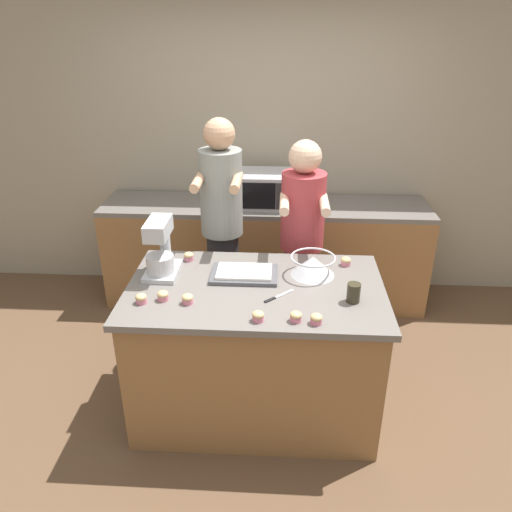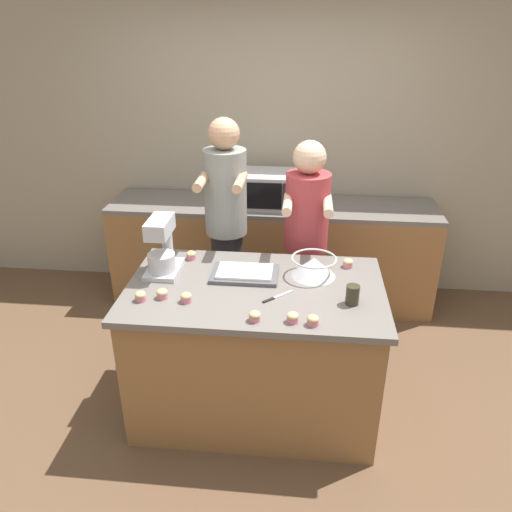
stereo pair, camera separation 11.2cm
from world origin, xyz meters
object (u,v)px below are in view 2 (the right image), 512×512
cupcake_5 (255,316)px  microwave_oven (268,189)px  drinking_glass (353,295)px  cupcake_0 (348,263)px  stand_mixer (162,249)px  person_left (226,231)px  mixing_bowl (314,266)px  knife (276,297)px  cupcake_1 (191,255)px  cupcake_2 (313,320)px  cupcake_7 (186,297)px  cupcake_3 (140,296)px  person_right (306,244)px  baking_tray (245,273)px  cupcake_4 (292,317)px  cupcake_6 (162,294)px

cupcake_5 → microwave_oven: bearing=92.4°
drinking_glass → cupcake_5: 0.57m
cupcake_0 → stand_mixer: bearing=-171.0°
person_left → mixing_bowl: 0.85m
person_left → knife: bearing=-63.9°
cupcake_1 → cupcake_5: same height
cupcake_2 → cupcake_5: same height
cupcake_1 → cupcake_7: (0.09, -0.54, 0.00)m
cupcake_1 → cupcake_3: bearing=-106.9°
cupcake_2 → person_right: bearing=92.4°
cupcake_5 → baking_tray: bearing=102.8°
microwave_oven → person_left: bearing=-109.4°
person_right → cupcake_0: (0.27, -0.42, 0.07)m
baking_tray → cupcake_5: size_ratio=6.45×
person_right → microwave_oven: bearing=115.5°
cupcake_0 → cupcake_4: (-0.33, -0.68, 0.00)m
knife → cupcake_2: cupcake_2 is taller
cupcake_2 → cupcake_7: 0.73m
microwave_oven → drinking_glass: microwave_oven is taller
cupcake_1 → cupcake_2: (0.80, -0.71, 0.00)m
stand_mixer → cupcake_2: (0.93, -0.51, -0.13)m
microwave_oven → cupcake_2: (0.38, -1.82, -0.11)m
cupcake_4 → knife: bearing=112.8°
cupcake_2 → cupcake_4: 0.11m
cupcake_5 → cupcake_6: same height
person_left → cupcake_4: bearing=-64.6°
person_right → cupcake_3: size_ratio=25.47×
person_left → cupcake_0: bearing=-26.3°
cupcake_5 → person_left: bearing=106.2°
knife → mixing_bowl: bearing=54.1°
microwave_oven → cupcake_1: bearing=-110.8°
cupcake_0 → cupcake_4: 0.76m
microwave_oven → cupcake_2: size_ratio=8.07×
cupcake_1 → cupcake_2: same height
knife → cupcake_5: 0.27m
person_right → cupcake_6: size_ratio=25.47×
stand_mixer → cupcake_2: size_ratio=5.67×
baking_tray → cupcake_4: 0.58m
stand_mixer → knife: stand_mixer is taller
baking_tray → cupcake_7: cupcake_7 is taller
mixing_bowl → cupcake_7: size_ratio=4.40×
cupcake_3 → cupcake_4: 0.88m
person_left → mixing_bowl: bearing=-41.7°
mixing_bowl → microwave_oven: (-0.39, 1.26, 0.08)m
knife → cupcake_2: 0.33m
cupcake_0 → mixing_bowl: bearing=-147.4°
person_right → baking_tray: (-0.37, -0.61, 0.06)m
mixing_bowl → microwave_oven: microwave_oven is taller
person_left → stand_mixer: 0.69m
stand_mixer → mixing_bowl: stand_mixer is taller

